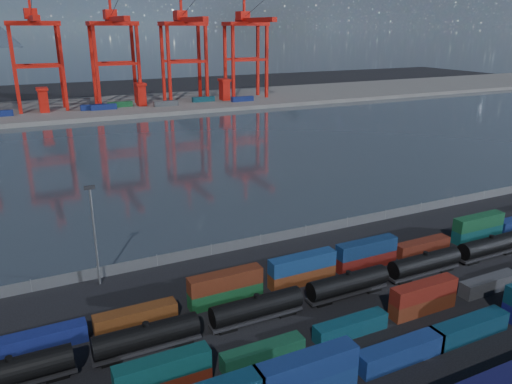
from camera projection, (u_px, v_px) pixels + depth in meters
name	position (u px, v px, depth m)	size (l,w,h in m)	color
ground	(349.00, 318.00, 70.74)	(700.00, 700.00, 0.00)	black
harbor_water	(153.00, 156.00, 160.14)	(700.00, 700.00, 0.00)	#29333B
far_quay	(97.00, 107.00, 249.23)	(700.00, 70.00, 2.00)	#514F4C
container_row_south	(347.00, 366.00, 57.56)	(140.01, 2.49, 5.31)	#434448
container_row_mid	(319.00, 333.00, 64.43)	(140.52, 2.21, 4.70)	#494C4F
container_row_north	(381.00, 253.00, 86.59)	(140.69, 2.32, 4.94)	#0F274F
tanker_string	(257.00, 308.00, 69.38)	(137.85, 2.97, 4.26)	black
waterfront_fence	(261.00, 240.00, 94.27)	(160.12, 0.12, 2.20)	#595B5E
yard_light_mast	(94.00, 230.00, 77.37)	(1.60, 0.40, 16.60)	slate
gantry_cranes	(75.00, 34.00, 229.42)	(197.69, 43.57, 59.00)	red
quay_containers	(78.00, 108.00, 231.51)	(172.58, 10.99, 2.60)	navy
straddle_carriers	(94.00, 96.00, 237.52)	(140.00, 7.00, 11.10)	red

